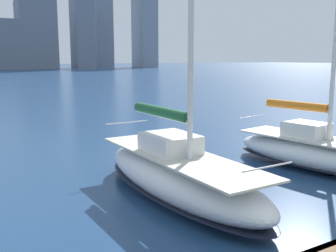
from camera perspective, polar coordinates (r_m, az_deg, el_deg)
sailboat_orange at (r=15.97m, az=20.47°, el=-3.25°), size 3.19×7.05×11.78m
sailboat_forest at (r=11.84m, az=1.44°, el=-6.88°), size 2.39×7.84×10.16m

